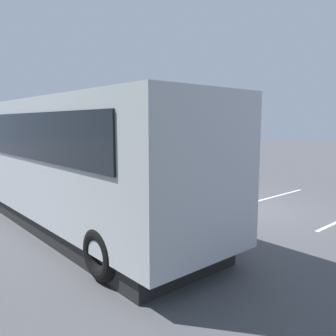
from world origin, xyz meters
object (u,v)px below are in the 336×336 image
(parked_motorcycle_silver, at_px, (201,217))
(spectator_far_right, at_px, (101,172))
(spectator_left, at_px, (157,180))
(spectator_far_left, at_px, (188,187))
(tour_bus, at_px, (71,163))
(spectator_centre, at_px, (133,177))
(stunt_motorcycle, at_px, (176,170))
(spectator_right, at_px, (118,173))

(parked_motorcycle_silver, bearing_deg, spectator_far_right, -2.51)
(parked_motorcycle_silver, bearing_deg, spectator_left, -11.22)
(spectator_far_left, xyz_separation_m, spectator_left, (1.10, 0.17, 0.08))
(tour_bus, bearing_deg, spectator_centre, -85.88)
(stunt_motorcycle, bearing_deg, tour_bus, 112.76)
(spectator_far_right, relative_size, parked_motorcycle_silver, 0.81)
(spectator_centre, xyz_separation_m, parked_motorcycle_silver, (-3.17, 0.29, -0.54))
(spectator_far_right, relative_size, stunt_motorcycle, 0.83)
(spectator_centre, distance_m, parked_motorcycle_silver, 3.23)
(spectator_far_left, distance_m, stunt_motorcycle, 5.82)
(spectator_right, xyz_separation_m, parked_motorcycle_silver, (-4.07, 0.32, -0.58))
(spectator_centre, relative_size, spectator_right, 0.96)
(spectator_left, bearing_deg, parked_motorcycle_silver, 168.78)
(spectator_left, relative_size, parked_motorcycle_silver, 0.87)
(spectator_far_left, xyz_separation_m, parked_motorcycle_silver, (-1.08, 0.61, -0.50))
(spectator_far_left, height_order, parked_motorcycle_silver, spectator_far_left)
(spectator_centre, xyz_separation_m, stunt_motorcycle, (2.41, -4.00, -0.41))
(tour_bus, distance_m, spectator_left, 2.46)
(spectator_centre, bearing_deg, tour_bus, 94.12)
(tour_bus, relative_size, spectator_far_right, 5.94)
(spectator_far_left, xyz_separation_m, stunt_motorcycle, (4.49, -3.69, -0.37))
(stunt_motorcycle, bearing_deg, spectator_centre, 121.04)
(spectator_far_left, bearing_deg, tour_bus, 51.36)
(tour_bus, height_order, spectator_left, tour_bus)
(tour_bus, height_order, spectator_far_left, tour_bus)
(spectator_left, relative_size, spectator_centre, 1.03)
(spectator_centre, relative_size, parked_motorcycle_silver, 0.84)
(spectator_right, distance_m, spectator_far_right, 0.94)
(spectator_left, distance_m, spectator_right, 1.88)
(spectator_right, bearing_deg, spectator_centre, 177.75)
(tour_bus, height_order, spectator_centre, tour_bus)
(tour_bus, bearing_deg, stunt_motorcycle, -67.24)
(spectator_far_left, relative_size, spectator_left, 0.94)
(spectator_far_right, xyz_separation_m, stunt_motorcycle, (0.58, -4.07, -0.37))
(spectator_left, bearing_deg, spectator_far_right, 4.39)
(tour_bus, xyz_separation_m, spectator_right, (1.05, -2.13, -0.58))
(spectator_left, relative_size, stunt_motorcycle, 0.89)
(tour_bus, height_order, spectator_right, tour_bus)
(tour_bus, bearing_deg, parked_motorcycle_silver, -149.03)
(spectator_far_left, relative_size, stunt_motorcycle, 0.83)
(parked_motorcycle_silver, xyz_separation_m, stunt_motorcycle, (5.58, -4.29, 0.13))
(spectator_far_left, height_order, spectator_right, spectator_right)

